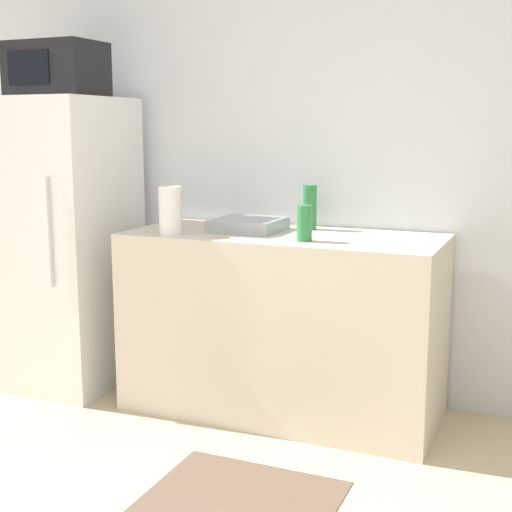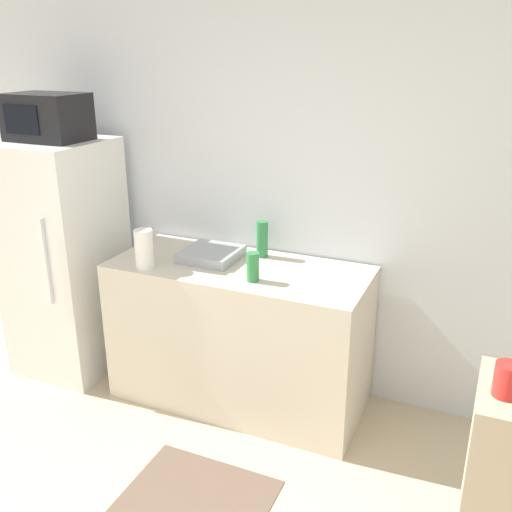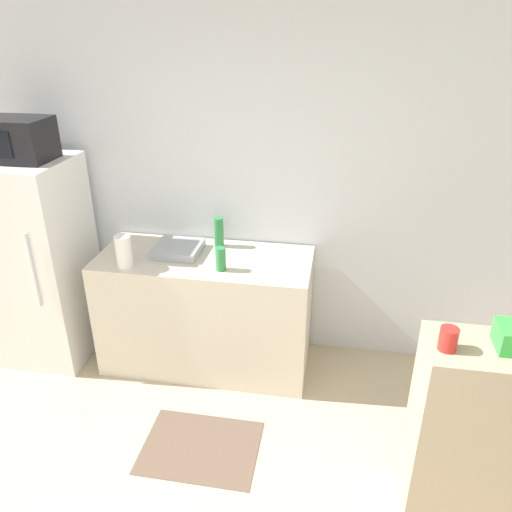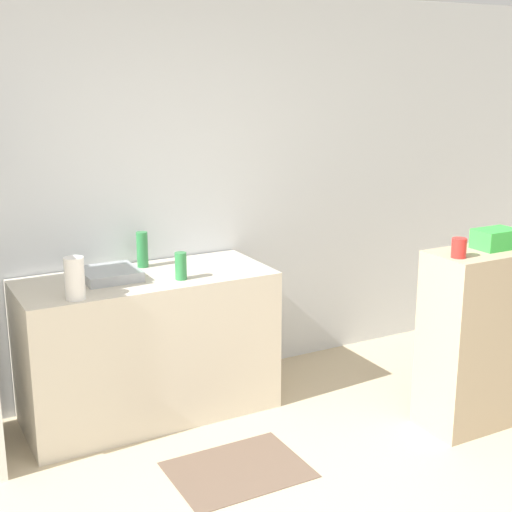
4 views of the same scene
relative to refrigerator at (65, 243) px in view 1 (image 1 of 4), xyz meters
The scene contains 9 objects.
wall_back 1.42m from the refrigerator, 19.50° to the left, with size 8.00×0.06×2.60m, color silver.
refrigerator is the anchor object (origin of this frame).
microwave 0.92m from the refrigerator, 109.72° to the right, with size 0.47×0.33×0.28m.
counter 1.29m from the refrigerator, ahead, with size 1.53×0.66×0.90m, color beige.
sink_basin 1.06m from the refrigerator, ahead, with size 0.33×0.33×0.06m, color #9EA3A8.
bottle_tall 1.36m from the refrigerator, 11.81° to the left, with size 0.07×0.07×0.22m, color #2D7F42.
bottle_short 1.43m from the refrigerator, ahead, with size 0.07×0.07×0.16m, color #2D7F42.
paper_towel_roll 0.82m from the refrigerator, 13.16° to the right, with size 0.11×0.11×0.23m, color white.
kitchen_rug 1.81m from the refrigerator, 29.53° to the right, with size 0.72×0.55×0.01m, color brown.
Camera 1 is at (1.23, -0.89, 1.40)m, focal length 50.00 mm.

